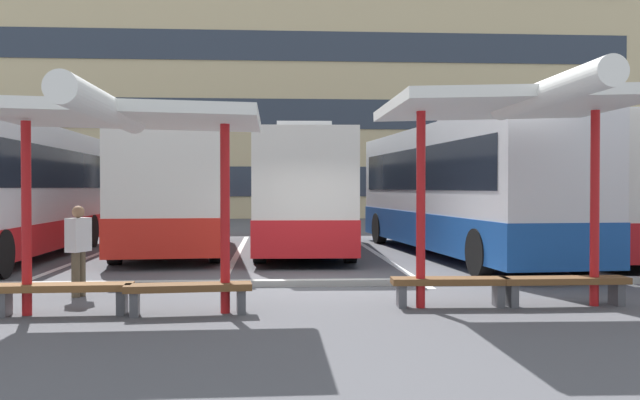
# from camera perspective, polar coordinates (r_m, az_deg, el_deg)

# --- Properties ---
(ground_plane) EXTENTS (160.00, 160.00, 0.00)m
(ground_plane) POSITION_cam_1_polar(r_m,az_deg,el_deg) (13.54, 0.23, -6.82)
(ground_plane) COLOR #515156
(terminal_building) EXTENTS (44.93, 14.29, 18.90)m
(terminal_building) POSITION_cam_1_polar(r_m,az_deg,el_deg) (49.64, -2.65, 8.21)
(terminal_building) COLOR #D1BC8C
(terminal_building) RESTS_ON ground
(coach_bus_0) EXTENTS (2.76, 10.86, 3.76)m
(coach_bus_0) POSITION_cam_1_polar(r_m,az_deg,el_deg) (19.60, -23.92, 0.67)
(coach_bus_0) COLOR silver
(coach_bus_0) RESTS_ON ground
(coach_bus_1) EXTENTS (3.58, 10.93, 3.58)m
(coach_bus_1) POSITION_cam_1_polar(r_m,az_deg,el_deg) (21.23, -11.74, 0.44)
(coach_bus_1) COLOR silver
(coach_bus_1) RESTS_ON ground
(coach_bus_2) EXTENTS (2.80, 10.84, 3.60)m
(coach_bus_2) POSITION_cam_1_polar(r_m,az_deg,el_deg) (20.99, -1.34, 0.48)
(coach_bus_2) COLOR silver
(coach_bus_2) RESTS_ON ground
(coach_bus_3) EXTENTS (3.49, 12.28, 3.81)m
(coach_bus_3) POSITION_cam_1_polar(r_m,az_deg,el_deg) (19.49, 11.04, 0.73)
(coach_bus_3) COLOR silver
(coach_bus_3) RESTS_ON ground
(coach_bus_4) EXTENTS (2.82, 10.82, 3.82)m
(coach_bus_4) POSITION_cam_1_polar(r_m,az_deg,el_deg) (20.97, 20.16, 0.74)
(coach_bus_4) COLOR silver
(coach_bus_4) RESTS_ON ground
(lane_stripe_1) EXTENTS (0.16, 14.00, 0.01)m
(lane_stripe_1) POSITION_cam_1_polar(r_m,az_deg,el_deg) (20.32, -17.71, -4.24)
(lane_stripe_1) COLOR white
(lane_stripe_1) RESTS_ON ground
(lane_stripe_2) EXTENTS (0.16, 14.00, 0.01)m
(lane_stripe_2) POSITION_cam_1_polar(r_m,az_deg,el_deg) (19.75, -6.69, -4.35)
(lane_stripe_2) COLOR white
(lane_stripe_2) RESTS_ON ground
(lane_stripe_3) EXTENTS (0.16, 14.00, 0.01)m
(lane_stripe_3) POSITION_cam_1_polar(r_m,az_deg,el_deg) (19.93, 4.56, -4.30)
(lane_stripe_3) COLOR white
(lane_stripe_3) RESTS_ON ground
(lane_stripe_4) EXTENTS (0.16, 14.00, 0.01)m
(lane_stripe_4) POSITION_cam_1_polar(r_m,az_deg,el_deg) (20.85, 15.19, -4.10)
(lane_stripe_4) COLOR white
(lane_stripe_4) RESTS_ON ground
(waiting_shelter_1) EXTENTS (3.85, 4.63, 3.04)m
(waiting_shelter_1) POSITION_cam_1_polar(r_m,az_deg,el_deg) (10.43, -15.65, 6.28)
(waiting_shelter_1) COLOR red
(waiting_shelter_1) RESTS_ON ground
(bench_1) EXTENTS (1.96, 0.48, 0.45)m
(bench_1) POSITION_cam_1_polar(r_m,az_deg,el_deg) (10.96, -19.94, -6.93)
(bench_1) COLOR brown
(bench_1) RESTS_ON ground
(bench_2) EXTENTS (1.85, 0.59, 0.45)m
(bench_2) POSITION_cam_1_polar(r_m,az_deg,el_deg) (10.51, -10.55, -7.24)
(bench_2) COLOR brown
(bench_2) RESTS_ON ground
(waiting_shelter_2) EXTENTS (3.75, 5.00, 3.28)m
(waiting_shelter_2) POSITION_cam_1_polar(r_m,az_deg,el_deg) (11.09, 15.45, 7.20)
(waiting_shelter_2) COLOR red
(waiting_shelter_2) RESTS_ON ground
(bench_3) EXTENTS (1.82, 0.49, 0.45)m
(bench_3) POSITION_cam_1_polar(r_m,az_deg,el_deg) (11.19, 10.43, -6.74)
(bench_3) COLOR brown
(bench_3) RESTS_ON ground
(bench_4) EXTENTS (2.00, 0.45, 0.45)m
(bench_4) POSITION_cam_1_polar(r_m,az_deg,el_deg) (11.72, 19.09, -6.41)
(bench_4) COLOR brown
(bench_4) RESTS_ON ground
(platform_kerb) EXTENTS (44.00, 0.24, 0.12)m
(platform_kerb) POSITION_cam_1_polar(r_m,az_deg,el_deg) (13.33, 0.29, -6.69)
(platform_kerb) COLOR #ADADA8
(platform_kerb) RESTS_ON ground
(waiting_passenger_0) EXTENTS (0.37, 0.49, 1.54)m
(waiting_passenger_0) POSITION_cam_1_polar(r_m,az_deg,el_deg) (12.64, -18.89, -3.46)
(waiting_passenger_0) COLOR brown
(waiting_passenger_0) RESTS_ON ground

